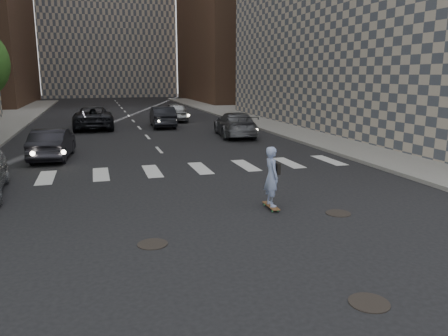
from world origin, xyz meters
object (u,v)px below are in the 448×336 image
object	(u,v)px
traffic_car_c	(93,118)
traffic_car_d	(176,112)
traffic_car_a	(53,144)
skateboarder	(272,177)
traffic_car_e	(162,117)
traffic_car_b	(235,124)

from	to	relation	value
traffic_car_c	traffic_car_d	world-z (taller)	traffic_car_c
traffic_car_a	traffic_car_c	size ratio (longest dim) A/B	0.74
skateboarder	traffic_car_d	xyz separation A→B (m)	(1.80, 25.03, -0.18)
traffic_car_c	traffic_car_e	xyz separation A→B (m)	(4.92, -0.36, -0.04)
traffic_car_e	traffic_car_b	bearing A→B (deg)	122.31
skateboarder	traffic_car_d	world-z (taller)	skateboarder
skateboarder	traffic_car_d	bearing A→B (deg)	87.48
skateboarder	traffic_car_a	xyz separation A→B (m)	(-6.70, 10.03, -0.26)
skateboarder	traffic_car_a	distance (m)	12.06
traffic_car_c	traffic_car_d	bearing A→B (deg)	-150.90
traffic_car_b	traffic_car_d	distance (m)	10.47
traffic_car_b	traffic_car_c	xyz separation A→B (m)	(-8.52, 6.66, 0.04)
skateboarder	traffic_car_c	bearing A→B (deg)	104.41
traffic_car_d	skateboarder	bearing A→B (deg)	92.51
traffic_car_a	traffic_car_d	world-z (taller)	traffic_car_d
skateboarder	traffic_car_b	world-z (taller)	skateboarder
traffic_car_e	traffic_car_d	bearing A→B (deg)	-111.06
traffic_car_e	skateboarder	bearing A→B (deg)	92.38
traffic_car_e	traffic_car_c	bearing A→B (deg)	-1.61
skateboarder	traffic_car_b	distance (m)	15.17
traffic_car_b	traffic_car_d	xyz separation A→B (m)	(-1.86, 10.31, 0.01)
traffic_car_c	traffic_car_d	distance (m)	7.60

